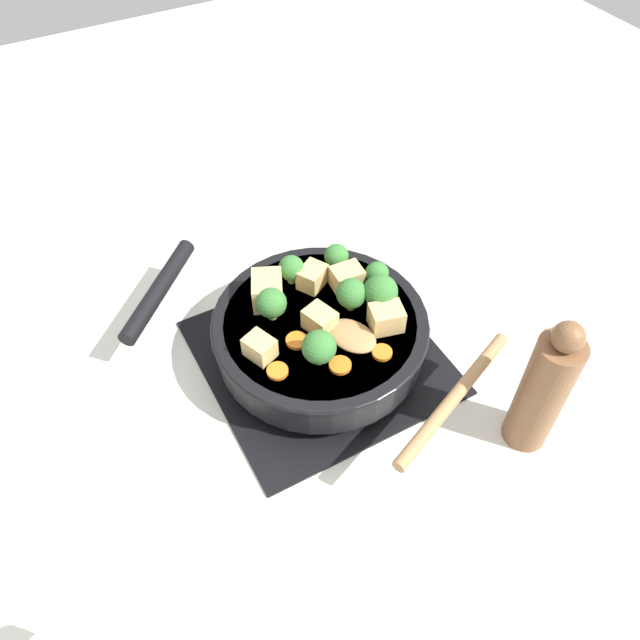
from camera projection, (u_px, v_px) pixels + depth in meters
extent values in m
plane|color=silver|center=(320.00, 358.00, 0.87)|extent=(2.40, 2.40, 0.00)
cube|color=black|center=(320.00, 356.00, 0.87)|extent=(0.31, 0.31, 0.01)
torus|color=black|center=(320.00, 349.00, 0.86)|extent=(0.24, 0.24, 0.01)
cube|color=black|center=(320.00, 349.00, 0.86)|extent=(0.01, 0.23, 0.01)
cube|color=black|center=(320.00, 349.00, 0.86)|extent=(0.23, 0.01, 0.01)
cylinder|color=black|center=(320.00, 333.00, 0.83)|extent=(0.28, 0.28, 0.05)
cylinder|color=brown|center=(320.00, 331.00, 0.83)|extent=(0.25, 0.25, 0.05)
torus|color=black|center=(320.00, 322.00, 0.82)|extent=(0.29, 0.29, 0.01)
cylinder|color=black|center=(159.00, 290.00, 0.87)|extent=(0.15, 0.15, 0.02)
ellipsoid|color=#A87A4C|center=(352.00, 336.00, 0.79)|extent=(0.07, 0.08, 0.01)
cylinder|color=#A87A4C|center=(454.00, 398.00, 0.72)|extent=(0.22, 0.10, 0.02)
cube|color=#DBB770|center=(312.00, 277.00, 0.85)|extent=(0.05, 0.05, 0.03)
cube|color=#DBB770|center=(347.00, 278.00, 0.84)|extent=(0.04, 0.03, 0.03)
cube|color=#DBB770|center=(386.00, 318.00, 0.79)|extent=(0.05, 0.04, 0.03)
cube|color=#DBB770|center=(260.00, 348.00, 0.77)|extent=(0.04, 0.04, 0.03)
cube|color=#DBB770|center=(267.00, 290.00, 0.82)|extent=(0.06, 0.06, 0.04)
cube|color=#DBB770|center=(320.00, 320.00, 0.79)|extent=(0.04, 0.05, 0.03)
cylinder|color=#709956|center=(272.00, 314.00, 0.81)|extent=(0.01, 0.01, 0.01)
sphere|color=#387533|center=(271.00, 303.00, 0.80)|extent=(0.04, 0.04, 0.04)
cylinder|color=#709956|center=(351.00, 305.00, 0.82)|extent=(0.01, 0.01, 0.01)
sphere|color=#387533|center=(351.00, 294.00, 0.81)|extent=(0.04, 0.04, 0.04)
cylinder|color=#709956|center=(292.00, 278.00, 0.86)|extent=(0.01, 0.01, 0.01)
sphere|color=#387533|center=(291.00, 268.00, 0.84)|extent=(0.04, 0.04, 0.04)
cylinder|color=#709956|center=(319.00, 358.00, 0.76)|extent=(0.01, 0.01, 0.01)
sphere|color=#387533|center=(319.00, 347.00, 0.75)|extent=(0.04, 0.04, 0.04)
cylinder|color=#709956|center=(379.00, 304.00, 0.82)|extent=(0.01, 0.01, 0.01)
sphere|color=#387533|center=(380.00, 292.00, 0.81)|extent=(0.05, 0.05, 0.05)
cylinder|color=#709956|center=(376.00, 283.00, 0.85)|extent=(0.01, 0.01, 0.01)
sphere|color=#387533|center=(377.00, 273.00, 0.84)|extent=(0.03, 0.03, 0.03)
cylinder|color=#709956|center=(336.00, 266.00, 0.87)|extent=(0.01, 0.01, 0.01)
sphere|color=#387533|center=(337.00, 256.00, 0.86)|extent=(0.03, 0.03, 0.03)
cylinder|color=orange|center=(297.00, 341.00, 0.79)|extent=(0.03, 0.03, 0.01)
cylinder|color=orange|center=(277.00, 371.00, 0.76)|extent=(0.03, 0.03, 0.01)
cylinder|color=orange|center=(382.00, 353.00, 0.78)|extent=(0.03, 0.03, 0.01)
cylinder|color=orange|center=(340.00, 365.00, 0.76)|extent=(0.03, 0.03, 0.01)
cylinder|color=brown|center=(542.00, 394.00, 0.73)|extent=(0.05, 0.05, 0.18)
sphere|color=brown|center=(568.00, 337.00, 0.65)|extent=(0.04, 0.04, 0.04)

